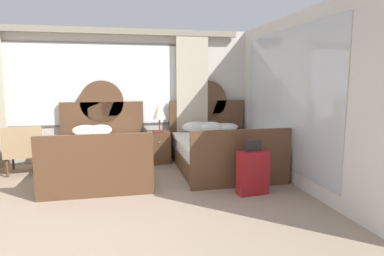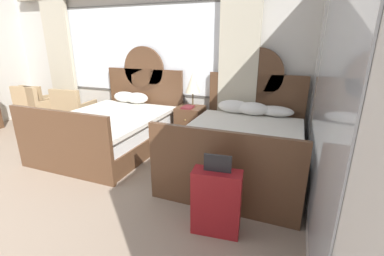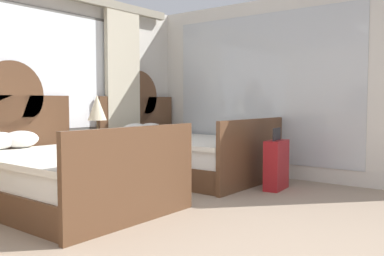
% 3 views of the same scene
% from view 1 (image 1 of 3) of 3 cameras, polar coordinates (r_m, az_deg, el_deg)
% --- Properties ---
extents(ground_plane, '(24.00, 24.00, 0.00)m').
position_cam_1_polar(ground_plane, '(3.61, -20.00, -19.86)').
color(ground_plane, gray).
extents(wall_back_window, '(6.36, 0.22, 2.70)m').
position_cam_1_polar(wall_back_window, '(7.03, -16.31, 5.92)').
color(wall_back_window, beige).
rests_on(wall_back_window, ground_plane).
extents(wall_right_mirror, '(0.08, 4.45, 2.70)m').
position_cam_1_polar(wall_right_mirror, '(5.52, 17.32, 4.59)').
color(wall_right_mirror, beige).
rests_on(wall_right_mirror, ground_plane).
extents(bed_near_window, '(1.63, 2.22, 1.66)m').
position_cam_1_polar(bed_near_window, '(6.04, -15.47, -4.69)').
color(bed_near_window, brown).
rests_on(bed_near_window, ground_plane).
extents(bed_near_mirror, '(1.63, 2.22, 1.66)m').
position_cam_1_polar(bed_near_mirror, '(6.30, 4.85, -3.84)').
color(bed_near_mirror, brown).
rests_on(bed_near_mirror, ground_plane).
extents(nightstand_between_beds, '(0.45, 0.48, 0.63)m').
position_cam_1_polar(nightstand_between_beds, '(6.79, -5.82, -3.25)').
color(nightstand_between_beds, brown).
rests_on(nightstand_between_beds, ground_plane).
extents(table_lamp_on_nightstand, '(0.27, 0.27, 0.61)m').
position_cam_1_polar(table_lamp_on_nightstand, '(6.72, -5.65, 3.01)').
color(table_lamp_on_nightstand, brown).
rests_on(table_lamp_on_nightstand, nightstand_between_beds).
extents(book_on_nightstand, '(0.18, 0.26, 0.03)m').
position_cam_1_polar(book_on_nightstand, '(6.64, -5.81, -0.60)').
color(book_on_nightstand, maroon).
rests_on(book_on_nightstand, nightstand_between_beds).
extents(armchair_by_window_left, '(0.70, 0.70, 0.87)m').
position_cam_1_polar(armchair_by_window_left, '(6.64, -26.82, -3.07)').
color(armchair_by_window_left, tan).
rests_on(armchair_by_window_left, ground_plane).
extents(suitcase_on_floor, '(0.47, 0.24, 0.81)m').
position_cam_1_polar(suitcase_on_floor, '(4.97, 10.40, -7.52)').
color(suitcase_on_floor, maroon).
rests_on(suitcase_on_floor, ground_plane).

